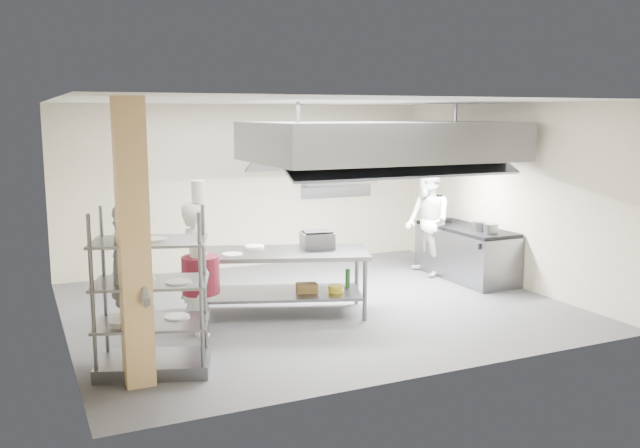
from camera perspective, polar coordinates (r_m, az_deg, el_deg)
name	(u,v)px	position (r m, az deg, el deg)	size (l,w,h in m)	color
floor	(316,306)	(10.14, -0.37, -6.90)	(7.00, 7.00, 0.00)	#3A3A3D
ceiling	(315,101)	(9.74, -0.39, 10.30)	(7.00, 7.00, 0.00)	silver
wall_back	(249,186)	(12.61, -5.99, 3.19)	(7.00, 7.00, 0.00)	#BBAF95
wall_left	(59,222)	(9.00, -21.16, 0.18)	(6.00, 6.00, 0.00)	#BBAF95
wall_right	(507,194)	(11.70, 15.47, 2.43)	(6.00, 6.00, 0.00)	#BBAF95
column	(134,244)	(7.19, -15.41, -1.67)	(0.30, 0.30, 3.00)	#E1B373
exhaust_hood	(381,141)	(10.70, 5.14, 6.96)	(4.00, 2.50, 0.60)	gray
hood_strip_a	(329,163)	(10.30, 0.74, 5.13)	(1.60, 0.12, 0.04)	white
hood_strip_b	(429,160)	(11.19, 9.14, 5.34)	(1.60, 0.12, 0.04)	white
wall_shelf	(340,183)	(13.15, 1.70, 3.48)	(1.50, 0.28, 0.04)	gray
island	(283,282)	(9.66, -3.14, -4.94)	(2.39, 1.00, 0.91)	gray
island_worktop	(283,253)	(9.56, -3.17, -2.47)	(2.39, 1.00, 0.06)	gray
island_undershelf	(283,293)	(9.70, -3.14, -5.83)	(2.20, 0.90, 0.04)	slate
pass_rack	(151,291)	(7.63, -14.02, -5.54)	(1.21, 0.71, 1.82)	slate
cooking_range	(466,254)	(12.00, 12.18, -2.51)	(0.80, 2.00, 0.84)	gray
range_top	(467,229)	(11.91, 12.25, -0.39)	(0.78, 1.96, 0.06)	black
chef_head	(198,268)	(8.83, -10.27, -3.70)	(0.63, 0.41, 1.73)	silver
chef_line	(428,222)	(12.02, 9.04, 0.14)	(0.92, 0.71, 1.88)	silver
chef_plating	(130,288)	(7.63, -15.73, -5.23)	(1.12, 0.47, 1.92)	white
griddle	(317,240)	(9.78, -0.24, -1.36)	(0.45, 0.35, 0.22)	slate
wicker_basket	(307,288)	(9.64, -1.13, -5.39)	(0.29, 0.20, 0.13)	olive
stockpot	(479,226)	(11.53, 13.27, -0.18)	(0.23, 0.23, 0.16)	gray
plate_stack	(153,320)	(7.72, -13.92, -7.88)	(0.28, 0.28, 0.05)	white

